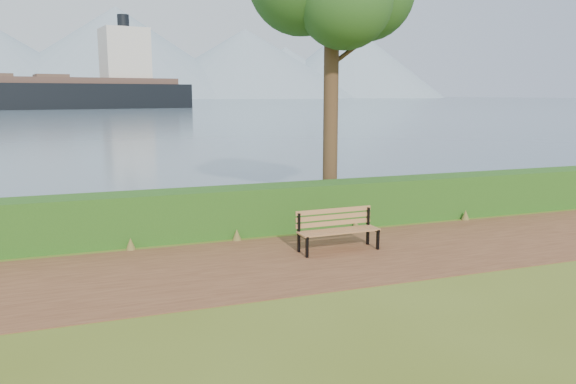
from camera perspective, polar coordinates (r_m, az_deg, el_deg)
name	(u,v)px	position (r m, az deg, el deg)	size (l,w,h in m)	color
ground	(326,263)	(10.05, 3.92, -7.21)	(140.00, 140.00, 0.00)	#55631C
path	(320,258)	(10.31, 3.25, -6.73)	(40.00, 3.40, 0.01)	brown
hedge	(279,208)	(12.27, -0.93, -1.62)	(32.00, 0.85, 1.00)	#1B4513
water	(93,101)	(268.83, -19.20, 8.75)	(700.00, 510.00, 0.00)	#415869
mountains	(73,57)	(415.60, -21.02, 12.69)	(585.00, 190.00, 70.00)	#798FA2
bench	(337,227)	(10.75, 4.99, -3.55)	(1.60, 0.52, 0.80)	black
cargo_ship	(24,93)	(121.63, -25.23, 9.08)	(70.41, 23.74, 21.13)	black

